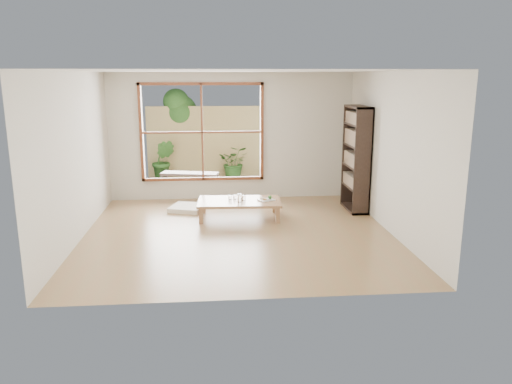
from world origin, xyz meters
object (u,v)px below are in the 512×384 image
food_tray (267,199)px  garden_bench (190,175)px  bookshelf (356,159)px  low_table (239,203)px

food_tray → garden_bench: 2.71m
bookshelf → food_tray: size_ratio=5.97×
bookshelf → garden_bench: 3.77m
bookshelf → low_table: bearing=-169.8°
food_tray → garden_bench: (-1.48, 2.27, 0.02)m
low_table → food_tray: food_tray is taller
garden_bench → low_table: bearing=-54.0°
low_table → garden_bench: (-0.98, 2.24, 0.08)m
bookshelf → garden_bench: size_ratio=1.51×
low_table → food_tray: size_ratio=4.60×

